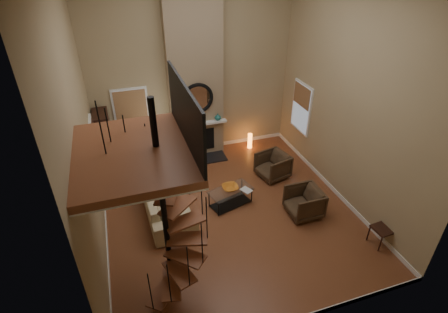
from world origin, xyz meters
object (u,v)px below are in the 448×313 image
object	(u,v)px
armchair_near	(275,165)
floor_lamp	(158,128)
coffee_table	(231,195)
sofa	(164,197)
hutch	(106,144)
accent_lamp	(250,141)
armchair_far	(307,202)
side_chair	(387,225)

from	to	relation	value
armchair_near	floor_lamp	xyz separation A→B (m)	(-3.07, 1.29, 1.06)
armchair_near	coffee_table	xyz separation A→B (m)	(-1.65, -0.85, -0.07)
floor_lamp	coffee_table	bearing A→B (deg)	-56.36
sofa	hutch	bearing A→B (deg)	27.51
accent_lamp	floor_lamp	bearing A→B (deg)	-171.81
sofa	accent_lamp	world-z (taller)	sofa
armchair_near	accent_lamp	world-z (taller)	armchair_near
armchair_far	accent_lamp	bearing A→B (deg)	-177.47
hutch	armchair_near	xyz separation A→B (m)	(4.53, -1.67, -0.60)
hutch	armchair_far	xyz separation A→B (m)	(4.57, -3.43, -0.60)
sofa	floor_lamp	size ratio (longest dim) A/B	1.50
hutch	side_chair	world-z (taller)	hutch
floor_lamp	side_chair	size ratio (longest dim) A/B	1.87
hutch	coffee_table	bearing A→B (deg)	-41.10
floor_lamp	accent_lamp	world-z (taller)	floor_lamp
side_chair	accent_lamp	bearing A→B (deg)	104.37
sofa	armchair_far	xyz separation A→B (m)	(3.33, -1.25, -0.04)
sofa	side_chair	bearing A→B (deg)	-123.10
hutch	floor_lamp	distance (m)	1.58
armchair_near	armchair_far	size ratio (longest dim) A/B	1.01
side_chair	sofa	bearing A→B (deg)	148.94
hutch	sofa	distance (m)	2.57
sofa	accent_lamp	distance (m)	3.92
armchair_far	floor_lamp	xyz separation A→B (m)	(-3.10, 3.05, 1.06)
coffee_table	side_chair	world-z (taller)	side_chair
armchair_near	sofa	bearing A→B (deg)	-94.50
sofa	armchair_near	size ratio (longest dim) A/B	3.14
sofa	floor_lamp	xyz separation A→B (m)	(0.23, 1.80, 1.02)
sofa	floor_lamp	bearing A→B (deg)	-9.31
armchair_near	coffee_table	size ratio (longest dim) A/B	0.67
hutch	sofa	xyz separation A→B (m)	(1.24, -2.18, -0.55)
armchair_far	hutch	bearing A→B (deg)	-126.29
coffee_table	accent_lamp	bearing A→B (deg)	58.62
accent_lamp	hutch	bearing A→B (deg)	-179.39
sofa	side_chair	world-z (taller)	side_chair
armchair_near	armchair_far	distance (m)	1.76
sofa	armchair_far	size ratio (longest dim) A/B	3.17
accent_lamp	side_chair	world-z (taller)	side_chair
sofa	armchair_near	bearing A→B (deg)	-83.21
armchair_near	side_chair	xyz separation A→B (m)	(1.18, -3.21, 0.17)
hutch	armchair_near	world-z (taller)	hutch
sofa	side_chair	distance (m)	5.23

